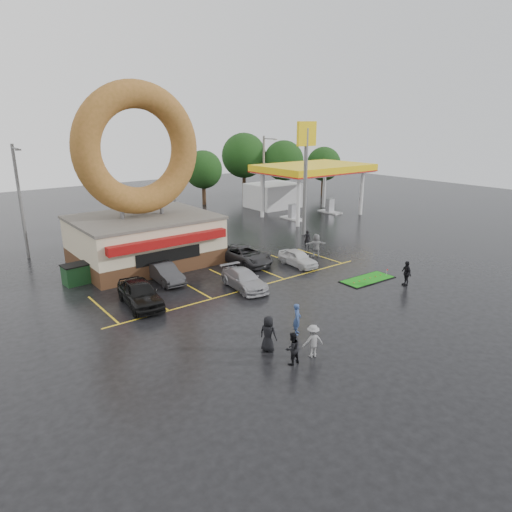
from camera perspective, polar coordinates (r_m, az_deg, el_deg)
ground at (r=27.87m, az=3.52°, el=-6.02°), size 120.00×120.00×0.00m
donut_shop at (r=35.71m, az=-14.03°, el=6.06°), size 10.20×8.70×13.50m
gas_station at (r=55.12m, az=4.95°, el=9.29°), size 12.30×13.65×5.90m
shell_sign at (r=43.49m, az=6.26°, el=12.16°), size 2.20×0.36×10.60m
streetlight_left at (r=40.24m, az=-27.39°, el=6.31°), size 0.40×2.21×9.00m
streetlight_mid at (r=45.74m, az=-10.12°, el=8.95°), size 0.40×2.21×9.00m
streetlight_right at (r=53.13m, az=1.03°, el=10.25°), size 0.40×2.21×9.00m
tree_far_a at (r=65.65m, az=3.47°, el=11.81°), size 5.60×5.60×8.00m
tree_far_b at (r=68.39m, az=8.46°, el=11.31°), size 4.90×4.90×7.00m
tree_far_c at (r=66.22m, az=-1.52°, el=12.44°), size 6.30×6.30×9.00m
tree_far_d at (r=60.24m, az=-6.61°, el=10.67°), size 4.90×4.90×7.00m
car_black at (r=28.22m, az=-14.30°, el=-4.52°), size 2.38×4.80×1.57m
car_dgrey at (r=31.89m, az=-11.37°, el=-2.10°), size 1.49×4.01×1.31m
car_silver at (r=30.14m, az=-1.49°, el=-2.95°), size 2.25×4.47×1.24m
car_grey at (r=35.25m, az=-1.44°, el=0.13°), size 2.59×5.14×1.40m
car_white at (r=34.93m, az=5.25°, el=-0.24°), size 1.66×3.67×1.22m
person_blue at (r=23.93m, az=5.16°, el=-7.84°), size 0.73×0.70×1.68m
person_blackjkt at (r=21.19m, az=4.53°, el=-11.44°), size 0.76×0.60×1.55m
person_hoodie at (r=21.87m, az=7.12°, el=-10.49°), size 1.17×0.90×1.61m
person_bystander at (r=22.19m, az=1.53°, el=-9.68°), size 0.87×1.03×1.78m
person_cameraman at (r=32.22m, az=18.27°, el=-2.06°), size 0.79×1.08×1.71m
person_walker_near at (r=37.36m, az=7.51°, el=1.36°), size 1.83×1.31×1.91m
person_walker_far at (r=39.84m, az=6.40°, el=2.11°), size 0.67×0.67×1.58m
dumpster at (r=33.32m, az=-21.41°, el=-2.14°), size 1.89×1.34×1.30m
putting_green at (r=32.84m, az=13.76°, el=-2.85°), size 4.12×1.90×0.51m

